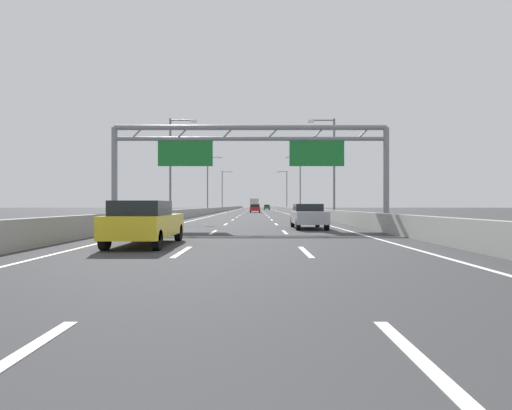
{
  "coord_description": "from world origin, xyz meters",
  "views": [
    {
      "loc": [
        0.35,
        0.02,
        1.37
      ],
      "look_at": [
        0.21,
        51.14,
        1.38
      ],
      "focal_mm": 30.07,
      "sensor_mm": 36.0,
      "label": 1
    }
  ],
  "objects_px": {
    "streetlamp_left_distant": "(224,188)",
    "yellow_car": "(146,222)",
    "green_car": "(268,207)",
    "streetlamp_right_mid": "(333,162)",
    "streetlamp_right_far": "(300,181)",
    "sign_gantry": "(252,149)",
    "box_truck": "(256,204)",
    "streetlamp_left_mid": "(174,162)",
    "streetlamp_right_distant": "(287,188)",
    "silver_car": "(310,216)",
    "streetlamp_left_far": "(210,181)",
    "red_car": "(256,208)"
  },
  "relations": [
    {
      "from": "green_car",
      "to": "box_truck",
      "type": "relative_size",
      "value": 0.59
    },
    {
      "from": "yellow_car",
      "to": "box_truck",
      "type": "xyz_separation_m",
      "value": [
        3.32,
        105.51,
        0.93
      ]
    },
    {
      "from": "green_car",
      "to": "box_truck",
      "type": "bearing_deg",
      "value": -118.18
    },
    {
      "from": "streetlamp_right_far",
      "to": "silver_car",
      "type": "relative_size",
      "value": 2.07
    },
    {
      "from": "streetlamp_left_mid",
      "to": "box_truck",
      "type": "xyz_separation_m",
      "value": [
        7.36,
        79.86,
        -3.69
      ]
    },
    {
      "from": "streetlamp_right_mid",
      "to": "streetlamp_left_distant",
      "type": "relative_size",
      "value": 1.0
    },
    {
      "from": "streetlamp_left_distant",
      "to": "yellow_car",
      "type": "height_order",
      "value": "streetlamp_left_distant"
    },
    {
      "from": "red_car",
      "to": "box_truck",
      "type": "distance_m",
      "value": 41.32
    },
    {
      "from": "streetlamp_right_far",
      "to": "silver_car",
      "type": "bearing_deg",
      "value": -95.04
    },
    {
      "from": "streetlamp_left_mid",
      "to": "streetlamp_right_mid",
      "type": "distance_m",
      "value": 14.93
    },
    {
      "from": "streetlamp_left_far",
      "to": "streetlamp_right_far",
      "type": "xyz_separation_m",
      "value": [
        14.93,
        0.0,
        0.0
      ]
    },
    {
      "from": "sign_gantry",
      "to": "box_truck",
      "type": "xyz_separation_m",
      "value": [
        -0.11,
        93.41,
        -3.13
      ]
    },
    {
      "from": "streetlamp_left_distant",
      "to": "red_car",
      "type": "distance_m",
      "value": 24.78
    },
    {
      "from": "streetlamp_right_far",
      "to": "yellow_car",
      "type": "height_order",
      "value": "streetlamp_right_far"
    },
    {
      "from": "streetlamp_right_mid",
      "to": "streetlamp_left_far",
      "type": "distance_m",
      "value": 34.26
    },
    {
      "from": "streetlamp_left_far",
      "to": "streetlamp_left_mid",
      "type": "bearing_deg",
      "value": -90.0
    },
    {
      "from": "streetlamp_left_mid",
      "to": "streetlamp_left_far",
      "type": "height_order",
      "value": "same"
    },
    {
      "from": "silver_car",
      "to": "red_car",
      "type": "bearing_deg",
      "value": 93.44
    },
    {
      "from": "streetlamp_left_mid",
      "to": "streetlamp_left_distant",
      "type": "xyz_separation_m",
      "value": [
        0.0,
        61.67,
        0.0
      ]
    },
    {
      "from": "streetlamp_left_distant",
      "to": "yellow_car",
      "type": "relative_size",
      "value": 2.05
    },
    {
      "from": "streetlamp_left_mid",
      "to": "streetlamp_right_distant",
      "type": "xyz_separation_m",
      "value": [
        14.93,
        61.67,
        0.0
      ]
    },
    {
      "from": "streetlamp_left_far",
      "to": "red_car",
      "type": "height_order",
      "value": "streetlamp_left_far"
    },
    {
      "from": "sign_gantry",
      "to": "silver_car",
      "type": "distance_m",
      "value": 5.57
    },
    {
      "from": "streetlamp_left_far",
      "to": "streetlamp_left_distant",
      "type": "xyz_separation_m",
      "value": [
        0.0,
        30.84,
        0.0
      ]
    },
    {
      "from": "streetlamp_right_far",
      "to": "green_car",
      "type": "height_order",
      "value": "streetlamp_right_far"
    },
    {
      "from": "streetlamp_left_mid",
      "to": "streetlamp_left_distant",
      "type": "relative_size",
      "value": 1.0
    },
    {
      "from": "streetlamp_left_far",
      "to": "streetlamp_right_distant",
      "type": "relative_size",
      "value": 1.0
    },
    {
      "from": "streetlamp_left_far",
      "to": "sign_gantry",
      "type": "bearing_deg",
      "value": -80.44
    },
    {
      "from": "streetlamp_left_distant",
      "to": "green_car",
      "type": "height_order",
      "value": "streetlamp_left_distant"
    },
    {
      "from": "red_car",
      "to": "box_truck",
      "type": "bearing_deg",
      "value": 90.38
    },
    {
      "from": "streetlamp_left_mid",
      "to": "streetlamp_left_far",
      "type": "distance_m",
      "value": 30.84
    },
    {
      "from": "silver_car",
      "to": "yellow_car",
      "type": "relative_size",
      "value": 0.99
    },
    {
      "from": "streetlamp_left_distant",
      "to": "streetlamp_right_distant",
      "type": "xyz_separation_m",
      "value": [
        14.93,
        0.0,
        0.0
      ]
    },
    {
      "from": "streetlamp_right_mid",
      "to": "streetlamp_right_distant",
      "type": "distance_m",
      "value": 61.67
    },
    {
      "from": "silver_car",
      "to": "box_truck",
      "type": "distance_m",
      "value": 95.14
    },
    {
      "from": "streetlamp_left_far",
      "to": "red_car",
      "type": "xyz_separation_m",
      "value": [
        7.64,
        7.72,
        -4.62
      ]
    },
    {
      "from": "silver_car",
      "to": "yellow_car",
      "type": "xyz_separation_m",
      "value": [
        -6.82,
        -10.43,
        0.03
      ]
    },
    {
      "from": "green_car",
      "to": "yellow_car",
      "type": "relative_size",
      "value": 0.97
    },
    {
      "from": "sign_gantry",
      "to": "streetlamp_right_distant",
      "type": "height_order",
      "value": "streetlamp_right_distant"
    },
    {
      "from": "green_car",
      "to": "streetlamp_right_distant",
      "type": "bearing_deg",
      "value": -81.17
    },
    {
      "from": "streetlamp_left_distant",
      "to": "silver_car",
      "type": "xyz_separation_m",
      "value": [
        10.87,
        -76.89,
        -4.64
      ]
    },
    {
      "from": "streetlamp_left_far",
      "to": "streetlamp_right_far",
      "type": "bearing_deg",
      "value": 0.0
    },
    {
      "from": "streetlamp_right_mid",
      "to": "silver_car",
      "type": "xyz_separation_m",
      "value": [
        -4.06,
        -15.21,
        -4.64
      ]
    },
    {
      "from": "streetlamp_right_mid",
      "to": "streetlamp_left_far",
      "type": "height_order",
      "value": "same"
    },
    {
      "from": "box_truck",
      "to": "silver_car",
      "type": "bearing_deg",
      "value": -87.89
    },
    {
      "from": "silver_car",
      "to": "sign_gantry",
      "type": "bearing_deg",
      "value": 153.97
    },
    {
      "from": "streetlamp_right_far",
      "to": "streetlamp_right_distant",
      "type": "relative_size",
      "value": 1.0
    },
    {
      "from": "streetlamp_right_distant",
      "to": "yellow_car",
      "type": "bearing_deg",
      "value": -97.11
    },
    {
      "from": "yellow_car",
      "to": "streetlamp_left_mid",
      "type": "bearing_deg",
      "value": 98.97
    },
    {
      "from": "box_truck",
      "to": "streetlamp_right_mid",
      "type": "bearing_deg",
      "value": -84.59
    }
  ]
}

